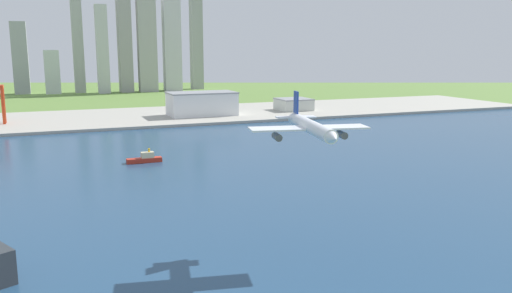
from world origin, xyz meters
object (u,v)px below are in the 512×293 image
Objects in this scene: warehouse_main at (202,104)px; warehouse_annex at (294,104)px; tugboat_small at (145,159)px; airplane_landing at (311,127)px.

warehouse_annex is at bearing 3.68° from warehouse_main.
airplane_landing is at bearing -81.19° from tugboat_small.
airplane_landing reaches higher than tugboat_small.
airplane_landing is at bearing -100.32° from warehouse_main.
warehouse_main is 98.27m from warehouse_annex.
tugboat_small is 0.62× the size of warehouse_annex.
airplane_landing is 0.69× the size of warehouse_main.
airplane_landing is at bearing -115.09° from warehouse_annex.
airplane_landing is 1.35× the size of warehouse_annex.
tugboat_small is 259.01m from warehouse_annex.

